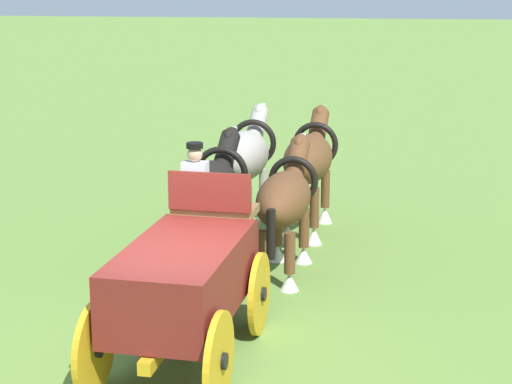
% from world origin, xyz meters
% --- Properties ---
extents(ground_plane, '(220.00, 220.00, 0.00)m').
position_xyz_m(ground_plane, '(0.00, 0.00, 0.00)').
color(ground_plane, olive).
extents(show_wagon, '(5.70, 1.78, 2.59)m').
position_xyz_m(show_wagon, '(0.17, 0.00, 1.09)').
color(show_wagon, maroon).
rests_on(show_wagon, ground).
extents(draft_horse_rear_near, '(3.03, 1.04, 2.22)m').
position_xyz_m(draft_horse_rear_near, '(3.74, 0.54, 1.35)').
color(draft_horse_rear_near, black).
rests_on(draft_horse_rear_near, ground).
extents(draft_horse_rear_off, '(3.10, 0.93, 2.13)m').
position_xyz_m(draft_horse_rear_off, '(3.72, -0.76, 1.28)').
color(draft_horse_rear_off, brown).
rests_on(draft_horse_rear_off, ground).
extents(draft_horse_lead_near, '(3.15, 1.02, 2.30)m').
position_xyz_m(draft_horse_lead_near, '(6.34, 0.47, 1.42)').
color(draft_horse_lead_near, '#9E998E').
rests_on(draft_horse_lead_near, ground).
extents(draft_horse_lead_off, '(3.22, 0.99, 2.30)m').
position_xyz_m(draft_horse_lead_off, '(6.31, -0.83, 1.42)').
color(draft_horse_lead_off, brown).
rests_on(draft_horse_lead_off, ground).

